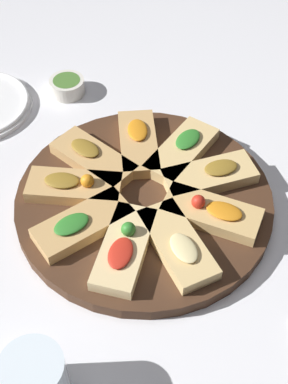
% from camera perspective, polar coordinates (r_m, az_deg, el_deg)
% --- Properties ---
extents(ground_plane, '(3.00, 3.00, 0.00)m').
position_cam_1_polar(ground_plane, '(0.90, 0.00, -1.41)').
color(ground_plane, white).
extents(serving_board, '(0.43, 0.43, 0.02)m').
position_cam_1_polar(serving_board, '(0.89, 0.00, -0.94)').
color(serving_board, '#422819').
rests_on(serving_board, ground_plane).
extents(focaccia_slice_0, '(0.17, 0.11, 0.04)m').
position_cam_1_polar(focaccia_slice_0, '(0.89, -7.47, 0.60)').
color(focaccia_slice_0, tan).
rests_on(focaccia_slice_0, serving_board).
extents(focaccia_slice_1, '(0.17, 0.12, 0.03)m').
position_cam_1_polar(focaccia_slice_1, '(0.84, -6.59, -3.42)').
color(focaccia_slice_1, tan).
rests_on(focaccia_slice_1, serving_board).
extents(focaccia_slice_2, '(0.13, 0.17, 0.04)m').
position_cam_1_polar(focaccia_slice_2, '(0.80, -2.11, -5.94)').
color(focaccia_slice_2, '#E5C689').
rests_on(focaccia_slice_2, serving_board).
extents(focaccia_slice_3, '(0.09, 0.16, 0.03)m').
position_cam_1_polar(focaccia_slice_3, '(0.81, 3.60, -5.58)').
color(focaccia_slice_3, '#DBB775').
rests_on(focaccia_slice_3, serving_board).
extents(focaccia_slice_4, '(0.16, 0.14, 0.04)m').
position_cam_1_polar(focaccia_slice_4, '(0.85, 7.23, -2.18)').
color(focaccia_slice_4, tan).
rests_on(focaccia_slice_4, serving_board).
extents(focaccia_slice_5, '(0.16, 0.07, 0.03)m').
position_cam_1_polar(focaccia_slice_5, '(0.91, 7.07, 1.76)').
color(focaccia_slice_5, '#DBB775').
rests_on(focaccia_slice_5, serving_board).
extents(focaccia_slice_6, '(0.16, 0.15, 0.03)m').
position_cam_1_polar(focaccia_slice_6, '(0.94, 4.08, 4.44)').
color(focaccia_slice_6, '#DBB775').
rests_on(focaccia_slice_6, serving_board).
extents(focaccia_slice_7, '(0.09, 0.16, 0.03)m').
position_cam_1_polar(focaccia_slice_7, '(0.96, -0.61, 5.31)').
color(focaccia_slice_7, tan).
rests_on(focaccia_slice_7, serving_board).
extents(focaccia_slice_8, '(0.14, 0.16, 0.03)m').
position_cam_1_polar(focaccia_slice_8, '(0.93, -5.46, 3.60)').
color(focaccia_slice_8, tan).
rests_on(focaccia_slice_8, serving_board).
extents(water_glass, '(0.08, 0.08, 0.09)m').
position_cam_1_polar(water_glass, '(0.71, -11.43, -19.14)').
color(water_glass, silver).
rests_on(water_glass, ground_plane).
extents(dipping_bowl, '(0.07, 0.07, 0.03)m').
position_cam_1_polar(dipping_bowl, '(1.12, -8.19, 11.14)').
color(dipping_bowl, silver).
rests_on(dipping_bowl, ground_plane).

